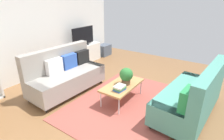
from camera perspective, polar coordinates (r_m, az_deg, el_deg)
ground_plane at (r=4.20m, az=1.56°, el=-9.84°), size 7.68×7.68×0.00m
wall_far at (r=5.65m, az=-23.49°, el=12.51°), size 6.40×0.12×2.90m
area_rug at (r=4.11m, az=5.24°, el=-10.67°), size 2.90×2.20×0.01m
couch_beige at (r=4.59m, az=-14.60°, el=-1.31°), size 1.94×0.93×1.10m
couch_green at (r=3.84m, az=24.23°, el=-7.72°), size 1.97×1.00×1.10m
coffee_table at (r=4.04m, az=3.31°, el=-4.89°), size 1.10×0.56×0.42m
tv_console at (r=6.61m, az=-8.99°, el=5.16°), size 1.40×0.44×0.64m
tv at (r=6.44m, az=-9.20°, el=10.51°), size 1.00×0.20×0.64m
storage_trunk at (r=7.38m, az=-2.54°, el=6.41°), size 0.52×0.40×0.44m
potted_plant at (r=3.95m, az=4.55°, el=-1.77°), size 0.30×0.30×0.39m
table_book_0 at (r=3.77m, az=2.44°, el=-6.20°), size 0.26×0.20×0.04m
table_book_1 at (r=3.75m, az=2.45°, el=-5.73°), size 0.26×0.20×0.03m
table_book_2 at (r=3.73m, az=2.46°, el=-5.25°), size 0.24×0.18×0.04m
vase_0 at (r=6.15m, az=-13.24°, el=7.28°), size 0.14×0.14×0.13m
bottle_0 at (r=6.22m, az=-11.36°, el=7.65°), size 0.06×0.06×0.14m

